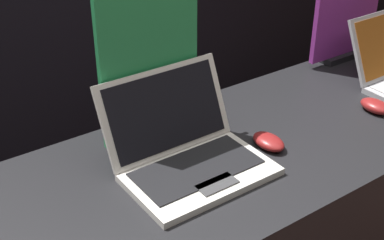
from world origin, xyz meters
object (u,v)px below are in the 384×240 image
(promo_stand_back, at_px, (348,5))
(laptop_middle, at_px, (186,149))
(promo_stand_middle, at_px, (150,71))
(mouse_back, at_px, (375,106))
(mouse_middle, at_px, (269,142))

(promo_stand_back, bearing_deg, laptop_middle, -164.28)
(promo_stand_middle, bearing_deg, mouse_back, -21.98)
(laptop_middle, height_order, promo_stand_middle, promo_stand_middle)
(laptop_middle, xyz_separation_m, mouse_back, (0.69, -0.10, -0.04))
(mouse_middle, distance_m, promo_stand_middle, 0.40)
(promo_stand_middle, bearing_deg, laptop_middle, -90.00)
(mouse_middle, bearing_deg, mouse_back, -5.48)
(promo_stand_middle, bearing_deg, mouse_middle, -42.92)
(mouse_back, bearing_deg, mouse_middle, 174.52)
(mouse_middle, distance_m, mouse_back, 0.44)
(mouse_back, xyz_separation_m, promo_stand_back, (0.24, 0.36, 0.20))
(mouse_middle, height_order, mouse_back, mouse_back)
(promo_stand_middle, height_order, promo_stand_back, promo_stand_middle)
(promo_stand_back, bearing_deg, mouse_middle, -154.80)
(mouse_back, bearing_deg, promo_stand_back, 55.93)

